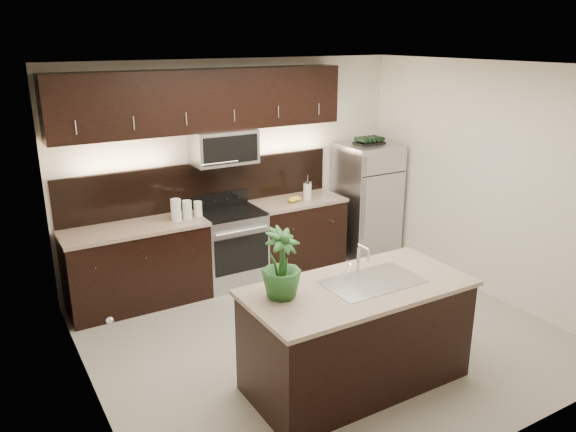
% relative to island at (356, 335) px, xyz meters
% --- Properties ---
extents(ground, '(4.50, 4.50, 0.00)m').
position_rel_island_xyz_m(ground, '(0.21, 0.81, -0.47)').
color(ground, gray).
rests_on(ground, ground).
extents(room_walls, '(4.52, 4.02, 2.71)m').
position_rel_island_xyz_m(room_walls, '(0.10, 0.77, 1.22)').
color(room_walls, beige).
rests_on(room_walls, ground).
extents(counter_run, '(3.51, 0.65, 0.94)m').
position_rel_island_xyz_m(counter_run, '(-0.24, 2.50, -0.00)').
color(counter_run, black).
rests_on(counter_run, ground).
extents(upper_fixtures, '(3.49, 0.40, 1.66)m').
position_rel_island_xyz_m(upper_fixtures, '(-0.22, 2.65, 1.67)').
color(upper_fixtures, black).
rests_on(upper_fixtures, counter_run).
extents(island, '(1.96, 0.96, 0.94)m').
position_rel_island_xyz_m(island, '(0.00, 0.00, 0.00)').
color(island, black).
rests_on(island, ground).
extents(sink_faucet, '(0.84, 0.50, 0.28)m').
position_rel_island_xyz_m(sink_faucet, '(0.15, 0.01, 0.48)').
color(sink_faucet, silver).
rests_on(sink_faucet, island).
extents(refrigerator, '(0.75, 0.68, 1.56)m').
position_rel_island_xyz_m(refrigerator, '(2.01, 2.44, 0.31)').
color(refrigerator, '#B2B2B7').
rests_on(refrigerator, ground).
extents(wine_rack, '(0.39, 0.24, 0.09)m').
position_rel_island_xyz_m(wine_rack, '(2.01, 2.44, 1.14)').
color(wine_rack, black).
rests_on(wine_rack, refrigerator).
extents(plant, '(0.41, 0.41, 0.58)m').
position_rel_island_xyz_m(plant, '(-0.67, 0.15, 0.76)').
color(plant, '#1F4C1E').
rests_on(plant, island).
extents(canisters, '(0.38, 0.14, 0.25)m').
position_rel_island_xyz_m(canisters, '(-0.62, 2.46, 0.58)').
color(canisters, silver).
rests_on(canisters, counter_run).
extents(french_press, '(0.11, 0.11, 0.31)m').
position_rel_island_xyz_m(french_press, '(1.04, 2.45, 0.58)').
color(french_press, silver).
rests_on(french_press, counter_run).
extents(bananas, '(0.25, 0.22, 0.06)m').
position_rel_island_xyz_m(bananas, '(0.77, 2.42, 0.50)').
color(bananas, gold).
rests_on(bananas, counter_run).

